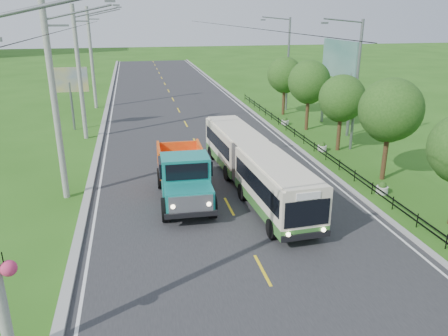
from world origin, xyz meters
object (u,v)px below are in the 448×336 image
object	(u,v)px
tree_third	(390,113)
bus	(253,163)
pole_near	(55,103)
planter_near	(382,188)
streetlight_mid	(355,81)
dump_truck	(184,172)
billboard_left	(69,84)
tree_back	(285,76)
tree_fourth	(342,100)
pole_mid	(80,73)
tree_fifth	(309,84)
streetlight_far	(287,61)
planter_far	(285,122)
planter_mid	(322,147)
billboard_right	(339,65)
pole_far	(92,58)

from	to	relation	value
tree_third	bus	bearing A→B (deg)	-179.05
pole_near	planter_near	world-z (taller)	pole_near
streetlight_mid	dump_truck	size ratio (longest dim) A/B	1.37
billboard_left	bus	world-z (taller)	billboard_left
tree_back	streetlight_mid	world-z (taller)	streetlight_mid
tree_fourth	tree_back	world-z (taller)	tree_back
pole_mid	streetlight_mid	xyz separation A→B (m)	(18.90, -7.00, -0.19)
tree_fifth	billboard_left	xyz separation A→B (m)	(-19.36, 3.86, 0.01)
tree_fifth	streetlight_far	xyz separation A→B (m)	(0.79, 7.86, 1.05)
streetlight_far	dump_truck	xyz separation A→B (m)	(-12.78, -20.71, -3.34)
planter_far	dump_truck	bearing A→B (deg)	-126.12
tree_fourth	tree_back	size ratio (longest dim) A/B	0.98
planter_mid	bus	size ratio (longest dim) A/B	0.05
pole_near	billboard_right	bearing A→B (deg)	28.14
tree_back	planter_near	bearing A→B (deg)	-93.57
tree_back	streetlight_far	size ratio (longest dim) A/B	0.61
streetlight_far	planter_near	size ratio (longest dim) A/B	13.54
tree_third	planter_mid	bearing A→B (deg)	102.10
streetlight_mid	planter_far	bearing A→B (deg)	104.32
tree_fifth	streetlight_far	bearing A→B (deg)	84.29
pole_near	streetlight_far	xyz separation A→B (m)	(18.90, 19.00, -0.19)
streetlight_mid	dump_truck	distance (m)	14.82
tree_fifth	bus	xyz separation A→B (m)	(-8.06, -12.13, -2.26)
pole_near	pole_far	world-z (taller)	same
tree_third	billboard_left	distance (m)	25.02
pole_far	streetlight_far	world-z (taller)	pole_far
tree_back	dump_truck	bearing A→B (deg)	-122.46
tree_back	dump_truck	xyz separation A→B (m)	(-11.99, -18.85, -2.09)
planter_mid	billboard_right	bearing A→B (deg)	58.34
tree_third	billboard_right	size ratio (longest dim) A/B	0.82
planter_near	tree_back	bearing A→B (deg)	86.43
tree_fourth	planter_far	xyz separation A→B (m)	(-1.26, 7.86, -3.30)
pole_mid	tree_back	world-z (taller)	pole_mid
pole_mid	pole_far	xyz separation A→B (m)	(0.00, 12.00, 0.00)
streetlight_mid	billboard_left	world-z (taller)	streetlight_mid
tree_back	billboard_right	distance (m)	6.82
pole_far	planter_near	world-z (taller)	pole_far
billboard_right	bus	xyz separation A→B (m)	(-10.50, -11.99, -3.76)
planter_mid	dump_truck	distance (m)	12.73
tree_fourth	bus	world-z (taller)	tree_fourth
streetlight_mid	billboard_left	bearing A→B (deg)	153.60
planter_near	billboard_right	xyz separation A→B (m)	(3.70, 14.00, 5.06)
streetlight_far	planter_near	world-z (taller)	streetlight_far
pole_mid	tree_fifth	size ratio (longest dim) A/B	1.72
billboard_left	dump_truck	size ratio (longest dim) A/B	0.78
pole_near	streetlight_mid	size ratio (longest dim) A/B	1.10
pole_mid	tree_back	xyz separation A→B (m)	(18.12, 5.14, -1.44)
pole_far	dump_truck	xyz separation A→B (m)	(6.13, -25.71, -3.53)
pole_near	bus	world-z (taller)	pole_near
tree_third	tree_fifth	size ratio (longest dim) A/B	1.03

